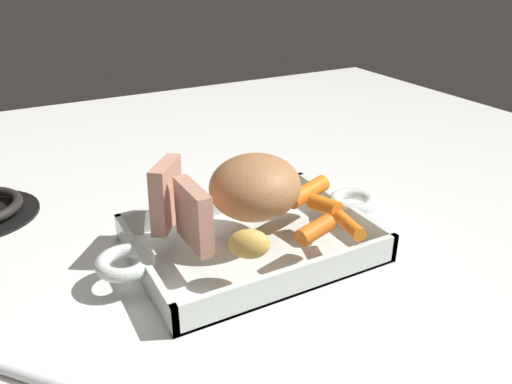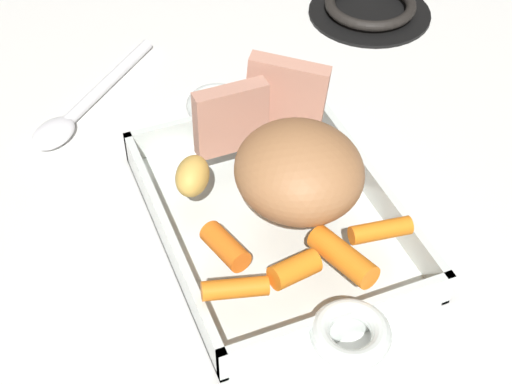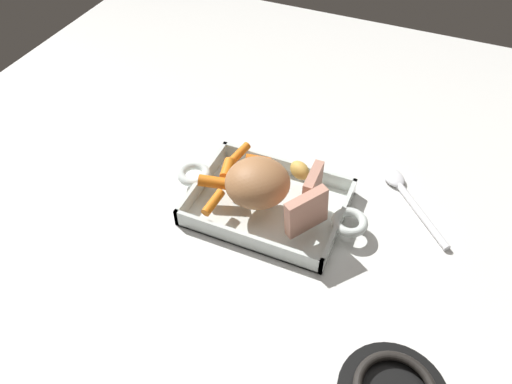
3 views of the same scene
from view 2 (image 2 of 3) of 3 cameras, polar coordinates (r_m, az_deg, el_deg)
name	(u,v)px [view 2 (image 2 of 3)]	position (r m, az deg, el deg)	size (l,w,h in m)	color
ground_plane	(274,225)	(0.77, 1.33, -2.48)	(1.72, 1.72, 0.00)	silver
roasting_dish	(274,216)	(0.76, 1.34, -1.79)	(0.40, 0.22, 0.04)	silver
pork_roast	(299,171)	(0.71, 3.23, 1.57)	(0.12, 0.12, 0.08)	#A26D43
roast_slice_thin	(286,95)	(0.80, 2.24, 7.20)	(0.02, 0.08, 0.08)	tan
roast_slice_outer	(231,119)	(0.77, -1.88, 5.46)	(0.02, 0.08, 0.08)	tan
baby_carrot_long	(381,230)	(0.71, 9.28, -2.84)	(0.02, 0.02, 0.06)	orange
baby_carrot_center_left	(235,288)	(0.66, -1.57, -7.20)	(0.02, 0.02, 0.06)	orange
baby_carrot_southeast	(343,257)	(0.68, 6.49, -4.80)	(0.02, 0.02, 0.07)	orange
baby_carrot_short	(295,269)	(0.67, 2.89, -5.78)	(0.02, 0.02, 0.04)	orange
baby_carrot_northeast	(225,246)	(0.69, -2.31, -4.07)	(0.02, 0.02, 0.05)	orange
potato_corner	(192,176)	(0.74, -4.76, 1.20)	(0.05, 0.03, 0.04)	gold
stove_burner_rear	(370,8)	(1.09, 8.49, 13.42)	(0.17, 0.17, 0.02)	black
serving_spoon	(80,109)	(0.92, -12.99, 6.08)	(0.17, 0.19, 0.02)	white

